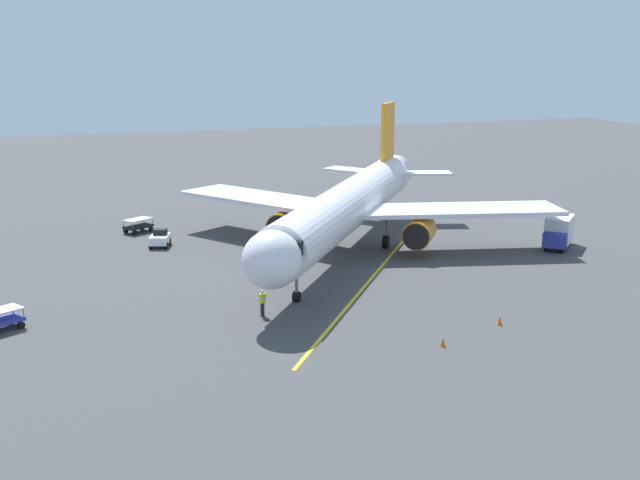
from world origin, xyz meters
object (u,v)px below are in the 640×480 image
(baggage_cart_portside, at_px, (138,225))
(airplane, at_px, (349,206))
(safety_cone_nose_right, at_px, (500,321))
(safety_cone_nose_left, at_px, (443,342))
(box_truck_near_nose, at_px, (558,232))
(ground_crew_marshaller, at_px, (262,303))
(baggage_cart_rear_apron, at_px, (0,320))
(tug_starboard_side, at_px, (160,239))

(baggage_cart_portside, bearing_deg, airplane, 138.12)
(safety_cone_nose_right, bearing_deg, safety_cone_nose_left, 22.52)
(box_truck_near_nose, xyz_separation_m, safety_cone_nose_left, (20.54, 17.66, -1.11))
(airplane, bearing_deg, safety_cone_nose_left, 82.39)
(box_truck_near_nose, distance_m, safety_cone_nose_left, 27.11)
(ground_crew_marshaller, bearing_deg, box_truck_near_nose, -162.56)
(safety_cone_nose_left, xyz_separation_m, safety_cone_nose_right, (-5.03, -2.09, 0.00))
(baggage_cart_portside, bearing_deg, baggage_cart_rear_apron, 65.30)
(box_truck_near_nose, relative_size, baggage_cart_portside, 1.58)
(baggage_cart_rear_apron, bearing_deg, airplane, -158.57)
(baggage_cart_portside, distance_m, tug_starboard_side, 6.36)
(airplane, relative_size, safety_cone_nose_right, 63.27)
(baggage_cart_rear_apron, bearing_deg, box_truck_near_nose, -171.95)
(baggage_cart_rear_apron, distance_m, safety_cone_nose_right, 30.25)
(ground_crew_marshaller, relative_size, safety_cone_nose_left, 3.11)
(box_truck_near_nose, distance_m, baggage_cart_rear_apron, 44.74)
(airplane, distance_m, baggage_cart_portside, 21.05)
(baggage_cart_rear_apron, bearing_deg, safety_cone_nose_left, 154.37)
(baggage_cart_rear_apron, bearing_deg, baggage_cart_portside, -114.70)
(box_truck_near_nose, bearing_deg, airplane, -13.42)
(box_truck_near_nose, bearing_deg, baggage_cart_portside, -28.65)
(ground_crew_marshaller, relative_size, tug_starboard_side, 0.64)
(ground_crew_marshaller, xyz_separation_m, box_truck_near_nose, (-28.74, -9.03, 0.50))
(airplane, bearing_deg, baggage_cart_rear_apron, 21.43)
(baggage_cart_portside, xyz_separation_m, safety_cone_nose_right, (-17.58, 33.65, -0.38))
(box_truck_near_nose, bearing_deg, ground_crew_marshaller, 17.44)
(safety_cone_nose_left, height_order, safety_cone_nose_right, same)
(safety_cone_nose_right, bearing_deg, tug_starboard_side, -58.89)
(box_truck_near_nose, height_order, baggage_cart_portside, box_truck_near_nose)
(airplane, bearing_deg, tug_starboard_side, -27.83)
(tug_starboard_side, xyz_separation_m, safety_cone_nose_right, (-16.53, 27.39, -0.43))
(box_truck_near_nose, bearing_deg, tug_starboard_side, -20.24)
(baggage_cart_portside, relative_size, safety_cone_nose_left, 5.35)
(airplane, relative_size, ground_crew_marshaller, 20.35)
(ground_crew_marshaller, xyz_separation_m, baggage_cart_portside, (4.35, -27.11, -0.23))
(safety_cone_nose_right, bearing_deg, baggage_cart_portside, -62.41)
(tug_starboard_side, height_order, safety_cone_nose_left, tug_starboard_side)
(ground_crew_marshaller, xyz_separation_m, safety_cone_nose_right, (-13.23, 6.55, -0.61))
(tug_starboard_side, bearing_deg, safety_cone_nose_left, 111.30)
(baggage_cart_portside, distance_m, baggage_cart_rear_apron, 26.80)
(tug_starboard_side, bearing_deg, box_truck_near_nose, 159.76)
(airplane, height_order, ground_crew_marshaller, airplane)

